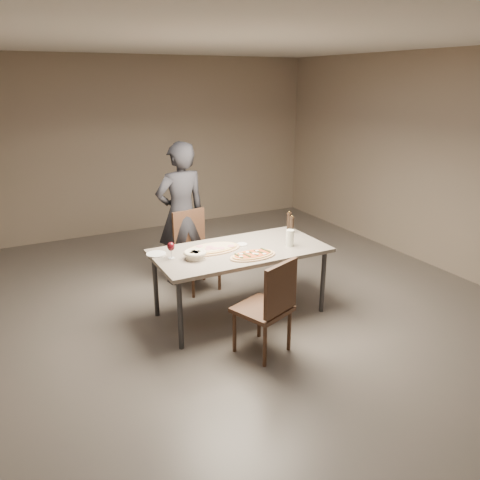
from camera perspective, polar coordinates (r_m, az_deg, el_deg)
name	(u,v)px	position (r m, az deg, el deg)	size (l,w,h in m)	color
room	(240,188)	(4.70, 0.00, 6.35)	(7.00, 7.00, 7.00)	#5C554F
dining_table	(240,254)	(4.91, 0.00, -1.73)	(1.80, 0.90, 0.75)	gray
zucchini_pizza	(253,255)	(4.67, 1.57, -1.85)	(0.49, 0.27, 0.05)	tan
ham_pizza	(212,249)	(4.86, -3.40, -1.06)	(0.62, 0.34, 0.04)	tan
bread_basket	(195,254)	(4.63, -5.49, -1.74)	(0.22, 0.22, 0.08)	beige
oil_dish	(242,244)	(5.00, 0.23, -0.54)	(0.12, 0.12, 0.01)	white
pepper_mill_left	(289,221)	(5.54, 6.00, 2.37)	(0.06, 0.06, 0.22)	black
pepper_mill_right	(292,224)	(5.41, 6.32, 1.90)	(0.05, 0.05, 0.21)	black
carafe	(290,238)	(4.98, 6.10, 0.25)	(0.08, 0.08, 0.18)	silver
wine_glass	(171,247)	(4.65, -8.42, -0.86)	(0.08, 0.08, 0.17)	silver
side_plate	(156,254)	(4.80, -10.18, -1.70)	(0.20, 0.20, 0.01)	white
chair_near	(270,303)	(4.25, 3.69, -7.68)	(0.57, 0.57, 0.94)	#41291B
chair_far	(194,245)	(5.67, -5.63, -0.66)	(0.51, 0.51, 0.95)	#41291B
diner	(181,214)	(5.73, -7.18, 3.14)	(0.64, 0.42, 1.76)	black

